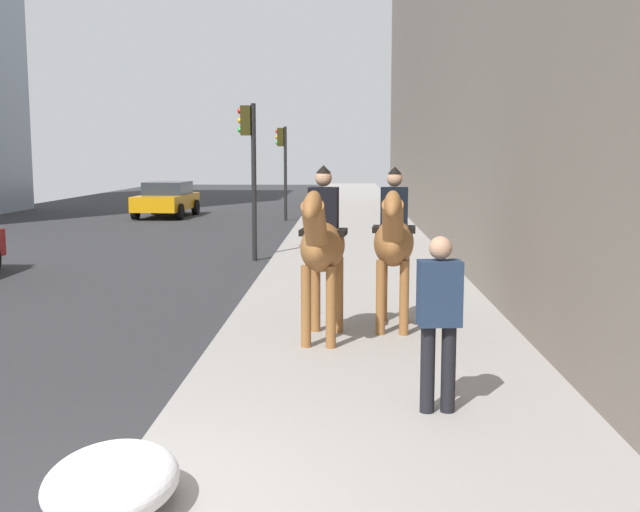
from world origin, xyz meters
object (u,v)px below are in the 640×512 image
object	(u,v)px
car_mid_lane	(167,199)
traffic_light_near_curb	(250,156)
mounted_horse_near	(322,244)
traffic_light_far_curb	(283,158)
pedestrian_greeting	(439,312)
mounted_horse_far	(394,240)

from	to	relation	value
car_mid_lane	traffic_light_near_curb	distance (m)	14.08
mounted_horse_near	traffic_light_near_curb	world-z (taller)	traffic_light_near_curb
car_mid_lane	traffic_light_far_curb	xyz separation A→B (m)	(-1.67, -4.93, 1.68)
car_mid_lane	mounted_horse_near	bearing A→B (deg)	20.76
pedestrian_greeting	traffic_light_far_curb	distance (m)	22.98
mounted_horse_far	pedestrian_greeting	xyz separation A→B (m)	(-3.57, -0.22, -0.29)
car_mid_lane	mounted_horse_far	bearing A→B (deg)	23.75
mounted_horse_near	car_mid_lane	xyz separation A→B (m)	(21.54, 7.06, -0.66)
traffic_light_far_curb	traffic_light_near_curb	bearing A→B (deg)	-179.34
mounted_horse_far	traffic_light_far_curb	distance (m)	19.41
mounted_horse_far	traffic_light_near_curb	distance (m)	8.41
mounted_horse_far	traffic_light_far_curb	xyz separation A→B (m)	(19.13, 3.10, 1.05)
mounted_horse_far	traffic_light_near_curb	world-z (taller)	traffic_light_near_curb
car_mid_lane	traffic_light_far_curb	bearing A→B (deg)	73.95
mounted_horse_far	pedestrian_greeting	bearing A→B (deg)	8.25
mounted_horse_near	car_mid_lane	bearing A→B (deg)	-156.13
mounted_horse_near	traffic_light_far_curb	xyz separation A→B (m)	(19.87, 2.12, 1.02)
pedestrian_greeting	traffic_light_near_curb	world-z (taller)	traffic_light_near_curb
pedestrian_greeting	car_mid_lane	xyz separation A→B (m)	(24.37, 8.25, -0.34)
mounted_horse_near	pedestrian_greeting	size ratio (longest dim) A/B	1.36
pedestrian_greeting	traffic_light_far_curb	world-z (taller)	traffic_light_far_curb
mounted_horse_near	traffic_light_near_curb	distance (m)	8.83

